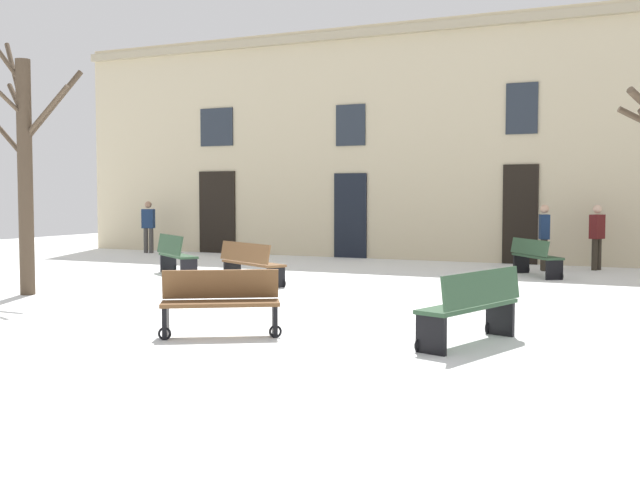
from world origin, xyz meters
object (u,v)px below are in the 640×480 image
(bench_back_to_back_left, at_px, (251,262))
(bench_far_corner, at_px, (175,254))
(bench_back_to_back_right, at_px, (472,306))
(person_by_shop_door, at_px, (544,234))
(bench_facing_shops, at_px, (535,257))
(tree_foreground, at_px, (24,160))
(person_crossing_plaza, at_px, (148,224))
(bench_near_center_tree, at_px, (221,303))
(person_strolling, at_px, (597,234))

(bench_back_to_back_left, bearing_deg, bench_far_corner, 9.40)
(bench_back_to_back_right, bearing_deg, person_by_shop_door, -158.99)
(bench_facing_shops, bearing_deg, bench_far_corner, 74.74)
(tree_foreground, relative_size, bench_far_corner, 3.48)
(bench_back_to_back_right, distance_m, person_crossing_plaza, 16.66)
(bench_back_to_back_right, relative_size, person_by_shop_door, 1.12)
(bench_facing_shops, xyz_separation_m, bench_back_to_back_left, (-5.12, -3.98, 0.00))
(bench_far_corner, height_order, bench_near_center_tree, bench_far_corner)
(tree_foreground, xyz_separation_m, bench_far_corner, (0.42, 4.10, -2.01))
(bench_back_to_back_right, distance_m, bench_far_corner, 9.84)
(tree_foreground, bearing_deg, person_strolling, 45.27)
(person_by_shop_door, xyz_separation_m, person_strolling, (1.15, 0.70, -0.00))
(bench_far_corner, xyz_separation_m, person_strolling, (8.78, 5.18, 0.42))
(bench_back_to_back_right, height_order, bench_near_center_tree, bench_back_to_back_right)
(tree_foreground, bearing_deg, bench_back_to_back_left, 47.33)
(person_strolling, bearing_deg, tree_foreground, -19.06)
(person_strolling, bearing_deg, bench_far_corner, -33.77)
(tree_foreground, height_order, bench_near_center_tree, tree_foreground)
(bench_back_to_back_right, relative_size, bench_back_to_back_left, 0.96)
(tree_foreground, height_order, person_by_shop_door, tree_foreground)
(person_strolling, bearing_deg, bench_back_to_back_left, -20.08)
(person_crossing_plaza, bearing_deg, bench_back_to_back_right, -54.32)
(person_strolling, bearing_deg, person_crossing_plaza, -64.16)
(person_crossing_plaza, distance_m, person_strolling, 13.44)
(bench_facing_shops, bearing_deg, person_crossing_plaza, 43.29)
(bench_back_to_back_right, distance_m, person_by_shop_door, 9.91)
(bench_near_center_tree, height_order, bench_back_to_back_left, bench_back_to_back_left)
(bench_back_to_back_right, bearing_deg, person_crossing_plaza, -111.74)
(tree_foreground, xyz_separation_m, person_by_shop_door, (8.04, 8.58, -1.59))
(tree_foreground, distance_m, bench_facing_shops, 10.97)
(person_strolling, bearing_deg, bench_back_to_back_right, 22.67)
(bench_back_to_back_left, height_order, person_crossing_plaza, person_crossing_plaza)
(bench_back_to_back_right, bearing_deg, tree_foreground, -81.06)
(person_by_shop_door, bearing_deg, person_strolling, 105.22)
(tree_foreground, height_order, bench_back_to_back_left, tree_foreground)
(bench_far_corner, relative_size, person_by_shop_door, 0.97)
(bench_far_corner, bearing_deg, person_by_shop_door, -113.24)
(person_crossing_plaza, bearing_deg, bench_back_to_back_left, -55.13)
(bench_facing_shops, height_order, bench_back_to_back_left, bench_back_to_back_left)
(bench_back_to_back_left, relative_size, person_crossing_plaza, 1.14)
(tree_foreground, xyz_separation_m, bench_facing_shops, (8.06, 7.17, -2.03))
(person_crossing_plaza, bearing_deg, bench_facing_shops, -24.58)
(bench_facing_shops, xyz_separation_m, bench_back_to_back_right, (0.58, -8.48, 0.04))
(tree_foreground, relative_size, bench_back_to_back_left, 2.91)
(bench_back_to_back_left, distance_m, person_strolling, 8.74)
(person_crossing_plaza, bearing_deg, person_strolling, -14.85)
(bench_far_corner, xyz_separation_m, bench_near_center_tree, (5.07, -6.17, -0.03))
(bench_facing_shops, xyz_separation_m, person_crossing_plaza, (-12.31, 2.08, 0.46))
(bench_facing_shops, distance_m, bench_far_corner, 8.23)
(bench_back_to_back_left, bearing_deg, person_by_shop_door, -104.13)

